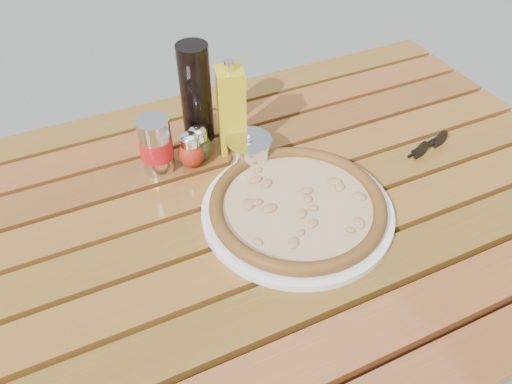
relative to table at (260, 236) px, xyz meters
name	(u,v)px	position (x,y,z in m)	size (l,w,h in m)	color
table	(260,236)	(0.00, 0.00, 0.00)	(1.40, 0.90, 0.75)	#36210C
plate	(297,211)	(0.06, -0.04, 0.08)	(0.36, 0.36, 0.01)	white
pizza	(298,205)	(0.06, -0.04, 0.10)	(0.35, 0.35, 0.03)	beige
pepper_shaker	(191,150)	(-0.07, 0.18, 0.11)	(0.07, 0.07, 0.08)	#B42C14
oregano_shaker	(199,144)	(-0.05, 0.19, 0.11)	(0.07, 0.07, 0.08)	#383D18
dark_bottle	(196,94)	(-0.02, 0.27, 0.19)	(0.07, 0.07, 0.22)	black
soda_can	(156,146)	(-0.14, 0.20, 0.13)	(0.07, 0.07, 0.12)	silver
olive_oil_cruet	(231,111)	(0.03, 0.20, 0.17)	(0.07, 0.07, 0.21)	gold
parmesan_tin	(249,151)	(0.04, 0.14, 0.11)	(0.11, 0.11, 0.07)	white
sunglasses	(430,145)	(0.41, 0.01, 0.09)	(0.11, 0.04, 0.04)	black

